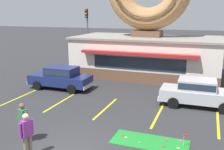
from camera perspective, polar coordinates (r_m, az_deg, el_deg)
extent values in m
cube|color=brown|center=(23.23, 7.46, 1.12)|extent=(12.00, 6.00, 0.90)
cube|color=silver|center=(22.95, 7.58, 5.02)|extent=(12.00, 6.00, 2.30)
cube|color=gray|center=(22.81, 7.67, 8.08)|extent=(12.30, 6.30, 0.16)
cube|color=#B21E1E|center=(19.74, 5.45, 4.61)|extent=(9.00, 0.60, 0.20)
cube|color=#232D3D|center=(20.14, 5.61, 2.47)|extent=(7.20, 0.03, 1.00)
cube|color=brown|center=(22.78, 7.70, 8.91)|extent=(2.40, 1.80, 0.50)
cube|color=#1E842D|center=(11.54, 8.24, -14.24)|extent=(3.22, 1.37, 0.03)
torus|color=brown|center=(11.73, 11.71, -13.73)|extent=(0.13, 0.13, 0.04)
torus|color=brown|center=(11.92, 2.37, -12.98)|extent=(0.13, 0.13, 0.04)
torus|color=#D8667F|center=(11.81, 14.74, -13.70)|extent=(0.13, 0.13, 0.04)
torus|color=#E5C666|center=(11.75, 3.07, -13.39)|extent=(0.13, 0.13, 0.04)
torus|color=#E5C666|center=(11.23, 14.22, -15.16)|extent=(0.13, 0.13, 0.04)
torus|color=brown|center=(11.24, 11.06, -14.95)|extent=(0.13, 0.13, 0.04)
sphere|color=white|center=(11.39, 6.02, -14.36)|extent=(0.04, 0.04, 0.04)
cylinder|color=silver|center=(11.32, 15.32, -13.52)|extent=(0.01, 0.01, 0.55)
cube|color=red|center=(11.22, 15.70, -12.52)|extent=(0.12, 0.01, 0.08)
cube|color=#B2B5BA|center=(16.12, 18.42, -4.20)|extent=(4.42, 1.82, 0.68)
cube|color=#B2B5BA|center=(15.95, 18.05, -1.96)|extent=(2.12, 1.59, 0.60)
cube|color=#232D3D|center=(15.94, 18.06, -1.89)|extent=(2.04, 1.61, 0.36)
cube|color=silver|center=(16.35, 10.53, -4.35)|extent=(0.12, 1.67, 0.24)
cylinder|color=black|center=(17.11, 23.00, -4.78)|extent=(0.64, 0.23, 0.64)
cylinder|color=black|center=(17.12, 13.85, -4.07)|extent=(0.64, 0.23, 0.64)
cylinder|color=black|center=(15.45, 13.17, -5.93)|extent=(0.64, 0.23, 0.64)
cube|color=navy|center=(19.19, -11.19, -0.99)|extent=(4.42, 1.82, 0.68)
cube|color=navy|center=(18.97, -10.88, 0.84)|extent=(2.12, 1.59, 0.60)
cube|color=#232D3D|center=(18.97, -10.89, 0.90)|extent=(2.04, 1.61, 0.36)
cube|color=silver|center=(20.46, -16.55, -1.10)|extent=(0.12, 1.67, 0.24)
cube|color=silver|center=(18.24, -5.10, -2.32)|extent=(0.12, 1.67, 0.24)
cylinder|color=black|center=(19.30, -15.96, -2.22)|extent=(0.64, 0.23, 0.64)
cylinder|color=black|center=(20.70, -13.16, -1.01)|extent=(0.64, 0.23, 0.64)
cylinder|color=black|center=(17.89, -8.80, -3.08)|extent=(0.64, 0.23, 0.64)
cylinder|color=black|center=(19.39, -6.35, -1.70)|extent=(0.64, 0.23, 0.64)
cylinder|color=#7F7056|center=(10.65, -18.30, -14.76)|extent=(0.15, 0.15, 0.86)
cylinder|color=#7F7056|center=(10.75, -17.39, -14.43)|extent=(0.15, 0.15, 0.86)
cube|color=#8C3393|center=(10.38, -18.14, -10.94)|extent=(0.35, 0.44, 0.63)
cylinder|color=#8C3393|center=(10.27, -19.31, -11.48)|extent=(0.10, 0.10, 0.58)
cylinder|color=#8C3393|center=(10.52, -16.98, -10.71)|extent=(0.10, 0.10, 0.58)
sphere|color=beige|center=(10.20, -18.33, -8.57)|extent=(0.23, 0.23, 0.23)
cylinder|color=slate|center=(11.95, -18.88, -11.66)|extent=(0.15, 0.15, 0.85)
cylinder|color=slate|center=(11.79, -18.33, -11.96)|extent=(0.15, 0.15, 0.85)
cube|color=#386B42|center=(11.58, -18.88, -8.49)|extent=(0.44, 0.35, 0.62)
cylinder|color=#386B42|center=(11.79, -19.54, -8.31)|extent=(0.10, 0.10, 0.57)
cylinder|color=#386B42|center=(11.40, -18.17, -8.97)|extent=(0.10, 0.10, 0.57)
sphere|color=brown|center=(11.43, -19.05, -6.36)|extent=(0.23, 0.23, 0.23)
cylinder|color=#1E662D|center=(22.17, -9.55, 0.52)|extent=(0.56, 0.56, 0.95)
torus|color=#123D1B|center=(22.07, -9.60, 1.72)|extent=(0.57, 0.57, 0.05)
cylinder|color=#595B60|center=(29.32, -5.33, 8.55)|extent=(0.16, 0.16, 5.80)
cube|color=black|center=(29.06, -5.58, 13.14)|extent=(0.28, 0.24, 0.90)
sphere|color=red|center=(28.95, -5.70, 13.73)|extent=(0.18, 0.18, 0.18)
sphere|color=orange|center=(28.95, -5.69, 13.14)|extent=(0.18, 0.18, 0.18)
sphere|color=green|center=(28.95, -5.68, 12.54)|extent=(0.18, 0.18, 0.18)
cube|color=yellow|center=(18.12, -19.36, -4.53)|extent=(0.12, 3.60, 0.01)
cube|color=yellow|center=(16.42, -11.20, -5.84)|extent=(0.12, 3.60, 0.01)
cube|color=yellow|center=(15.14, -1.37, -7.26)|extent=(0.12, 3.60, 0.01)
cube|color=yellow|center=(14.38, 9.94, -8.61)|extent=(0.12, 3.60, 0.01)
cube|color=yellow|center=(14.22, 22.08, -9.69)|extent=(0.12, 3.60, 0.01)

